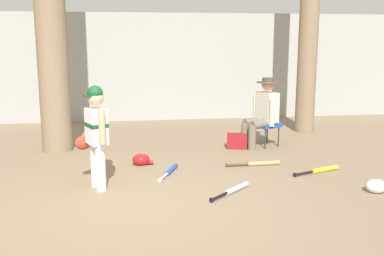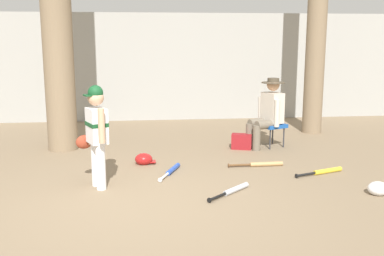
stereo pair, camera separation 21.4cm
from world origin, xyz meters
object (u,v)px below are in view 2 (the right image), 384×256
object	(u,v)px
seated_spectator	(268,111)
young_ballplayer	(96,130)
tree_behind_spectator	(316,33)
handbag_beside_stool	(242,142)
batting_helmet_white	(378,189)
bat_wood_tan	(262,164)
batting_helmet_red	(144,159)
bat_blue_youth	(172,170)
bat_yellow_trainer	(324,171)
bat_aluminum_silver	(233,190)
folding_stool	(272,126)

from	to	relation	value
seated_spectator	young_ballplayer	bearing A→B (deg)	-145.36
tree_behind_spectator	handbag_beside_stool	size ratio (longest dim) A/B	13.42
tree_behind_spectator	batting_helmet_white	world-z (taller)	tree_behind_spectator
bat_wood_tan	batting_helmet_red	xyz separation A→B (m)	(-1.74, 0.32, 0.04)
batting_helmet_white	bat_blue_youth	bearing A→B (deg)	153.75
bat_yellow_trainer	bat_wood_tan	xyz separation A→B (m)	(-0.77, 0.46, 0.00)
young_ballplayer	bat_aluminum_silver	bearing A→B (deg)	-13.51
folding_stool	bat_yellow_trainer	bearing A→B (deg)	-80.30
seated_spectator	bat_aluminum_silver	bearing A→B (deg)	-114.78
folding_stool	batting_helmet_red	bearing A→B (deg)	-158.10
folding_stool	tree_behind_spectator	bearing A→B (deg)	44.31
bat_wood_tan	batting_helmet_red	bearing A→B (deg)	169.66
tree_behind_spectator	batting_helmet_white	size ratio (longest dim) A/B	15.30
bat_yellow_trainer	bat_blue_youth	bearing A→B (deg)	172.21
seated_spectator	bat_yellow_trainer	distance (m)	1.78
folding_stool	batting_helmet_red	distance (m)	2.42
young_ballplayer	bat_blue_youth	world-z (taller)	young_ballplayer
bat_yellow_trainer	bat_wood_tan	bearing A→B (deg)	149.36
tree_behind_spectator	folding_stool	size ratio (longest dim) A/B	8.70
bat_yellow_trainer	batting_helmet_white	bearing A→B (deg)	-71.31
folding_stool	bat_wood_tan	world-z (taller)	folding_stool
tree_behind_spectator	bat_blue_youth	xyz separation A→B (m)	(-3.00, -2.51, -1.93)
young_ballplayer	handbag_beside_stool	distance (m)	2.96
tree_behind_spectator	batting_helmet_white	xyz separation A→B (m)	(-0.57, -3.71, -1.89)
bat_yellow_trainer	seated_spectator	bearing A→B (deg)	102.99
folding_stool	bat_blue_youth	bearing A→B (deg)	-143.14
handbag_beside_stool	bat_wood_tan	world-z (taller)	handbag_beside_stool
young_ballplayer	handbag_beside_stool	size ratio (longest dim) A/B	3.84
bat_wood_tan	batting_helmet_red	world-z (taller)	batting_helmet_red
bat_aluminum_silver	batting_helmet_red	distance (m)	1.79
seated_spectator	bat_wood_tan	bearing A→B (deg)	-108.57
folding_stool	handbag_beside_stool	bearing A→B (deg)	-168.69
tree_behind_spectator	batting_helmet_red	bearing A→B (deg)	-149.09
young_ballplayer	seated_spectator	bearing A→B (deg)	34.64
tree_behind_spectator	seated_spectator	world-z (taller)	tree_behind_spectator
folding_stool	batting_helmet_white	distance (m)	2.66
young_ballplayer	batting_helmet_white	xyz separation A→B (m)	(3.41, -0.66, -0.67)
bat_yellow_trainer	bat_blue_youth	size ratio (longest dim) A/B	1.06
bat_blue_youth	batting_helmet_white	size ratio (longest dim) A/B	2.45
bat_yellow_trainer	bat_wood_tan	world-z (taller)	same
bat_aluminum_silver	batting_helmet_red	world-z (taller)	batting_helmet_red
folding_stool	handbag_beside_stool	xyz separation A→B (m)	(-0.55, -0.11, -0.23)
young_ballplayer	bat_aluminum_silver	size ratio (longest dim) A/B	2.15
handbag_beside_stool	batting_helmet_white	xyz separation A→B (m)	(1.15, -2.47, -0.06)
young_ballplayer	folding_stool	world-z (taller)	young_ballplayer
bat_aluminum_silver	bat_blue_youth	bearing A→B (deg)	126.40
tree_behind_spectator	bat_yellow_trainer	size ratio (longest dim) A/B	5.91
folding_stool	bat_blue_youth	distance (m)	2.32
tree_behind_spectator	bat_yellow_trainer	bearing A→B (deg)	-107.33
batting_helmet_white	batting_helmet_red	world-z (taller)	batting_helmet_red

